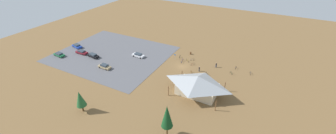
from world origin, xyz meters
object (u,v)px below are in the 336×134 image
(bicycle_red_trailside, at_px, (192,64))
(bicycle_blue_near_porch, at_px, (236,68))
(car_white_near_entry, at_px, (138,55))
(visitor_at_bikes, at_px, (216,65))
(car_black_end_stall, at_px, (93,55))
(bicycle_blue_yard_left, at_px, (181,62))
(car_green_mid_lot, at_px, (59,54))
(pine_midwest, at_px, (80,99))
(visitor_near_lot, at_px, (199,69))
(lot_sign, at_px, (175,56))
(bicycle_orange_yard_right, at_px, (192,72))
(bicycle_teal_lone_west, at_px, (180,57))
(car_blue_by_curb, at_px, (77,46))
(bicycle_yellow_by_bin, at_px, (187,61))
(car_tan_second_row, at_px, (104,66))
(pine_center, at_px, (167,116))
(bicycle_purple_edge_north, at_px, (183,60))
(bicycle_green_yard_center, at_px, (231,73))
(bike_pavilion, at_px, (197,84))
(car_maroon_back_corner, at_px, (82,52))
(trash_bin, at_px, (191,53))
(bicycle_white_edge_south, at_px, (192,60))
(bicycle_black_yard_front, at_px, (207,74))

(bicycle_red_trailside, distance_m, bicycle_blue_near_porch, 14.33)
(car_white_near_entry, height_order, visitor_at_bikes, visitor_at_bikes)
(bicycle_red_trailside, xyz_separation_m, car_black_end_stall, (34.11, 11.37, 0.35))
(bicycle_blue_yard_left, relative_size, car_green_mid_lot, 0.36)
(pine_midwest, height_order, visitor_near_lot, pine_midwest)
(visitor_at_bikes, bearing_deg, lot_sign, 5.60)
(car_black_end_stall, bearing_deg, car_white_near_entry, -151.39)
(bicycle_orange_yard_right, bearing_deg, bicycle_teal_lone_west, -45.68)
(car_blue_by_curb, bearing_deg, bicycle_blue_near_porch, -167.99)
(bicycle_yellow_by_bin, xyz_separation_m, car_tan_second_row, (22.55, 17.00, 0.42))
(pine_midwest, xyz_separation_m, car_green_mid_lot, (30.22, -17.13, -3.13))
(bicycle_blue_yard_left, xyz_separation_m, bicycle_yellow_by_bin, (-1.36, -2.14, -0.02))
(pine_center, xyz_separation_m, car_green_mid_lot, (52.18, -14.25, -4.81))
(bicycle_blue_near_porch, xyz_separation_m, car_tan_second_row, (38.69, 19.81, 0.39))
(bicycle_purple_edge_north, height_order, bicycle_blue_near_porch, bicycle_purple_edge_north)
(pine_center, relative_size, visitor_at_bikes, 4.71)
(bicycle_yellow_by_bin, relative_size, bicycle_green_yard_center, 1.10)
(bike_pavilion, relative_size, bicycle_blue_near_porch, 7.70)
(bicycle_green_yard_center, distance_m, bicycle_blue_near_porch, 3.99)
(bicycle_blue_yard_left, relative_size, car_white_near_entry, 0.35)
(bicycle_red_trailside, distance_m, bicycle_green_yard_center, 13.01)
(car_green_mid_lot, bearing_deg, car_maroon_back_corner, -138.41)
(trash_bin, distance_m, lot_sign, 7.32)
(trash_bin, bearing_deg, visitor_near_lot, 125.22)
(bike_pavilion, distance_m, pine_center, 16.97)
(bicycle_red_trailside, height_order, car_black_end_stall, car_black_end_stall)
(bicycle_red_trailside, relative_size, car_blue_by_curb, 0.28)
(bicycle_white_edge_south, relative_size, visitor_at_bikes, 0.91)
(car_black_end_stall, distance_m, visitor_near_lot, 38.51)
(bicycle_purple_edge_north, relative_size, car_green_mid_lot, 0.39)
(car_blue_by_curb, distance_m, visitor_at_bikes, 54.37)
(car_blue_by_curb, distance_m, car_green_mid_lot, 8.20)
(lot_sign, distance_m, bicycle_white_edge_south, 6.35)
(bike_pavilion, height_order, car_blue_by_curb, bike_pavilion)
(bicycle_yellow_by_bin, distance_m, car_black_end_stall, 34.17)
(bicycle_red_trailside, distance_m, car_green_mid_lot, 48.69)
(bicycle_black_yard_front, height_order, car_white_near_entry, car_white_near_entry)
(bike_pavilion, relative_size, pine_center, 1.63)
(car_maroon_back_corner, height_order, visitor_at_bikes, visitor_at_bikes)
(bicycle_red_trailside, bearing_deg, bicycle_orange_yard_right, 108.76)
(visitor_at_bikes, bearing_deg, pine_midwest, 57.11)
(bike_pavilion, height_order, bicycle_blue_near_porch, bike_pavilion)
(pine_center, xyz_separation_m, bicycle_orange_yard_right, (4.68, -25.76, -5.16))
(bicycle_blue_near_porch, distance_m, car_maroon_back_corner, 55.85)
(bicycle_blue_yard_left, bearing_deg, bicycle_teal_lone_west, -57.93)
(bicycle_green_yard_center, relative_size, visitor_near_lot, 0.70)
(bicycle_blue_yard_left, bearing_deg, car_white_near_entry, 10.50)
(car_maroon_back_corner, bearing_deg, car_white_near_entry, -159.01)
(bicycle_blue_near_porch, distance_m, car_green_mid_lot, 63.01)
(visitor_near_lot, bearing_deg, pine_center, 96.01)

